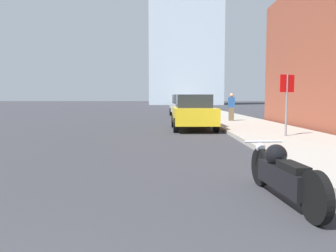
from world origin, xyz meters
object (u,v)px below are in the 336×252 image
(parked_car_silver, at_px, (183,106))
(pedestrian, at_px, (231,107))
(motorcycle, at_px, (282,174))
(parked_car_yellow, at_px, (193,112))
(stop_sign, at_px, (287,94))

(parked_car_silver, height_order, pedestrian, parked_car_silver)
(parked_car_silver, distance_m, pedestrian, 8.21)
(motorcycle, height_order, parked_car_silver, parked_car_silver)
(motorcycle, xyz_separation_m, parked_car_yellow, (-0.44, 10.61, 0.43))
(parked_car_silver, relative_size, pedestrian, 2.60)
(parked_car_yellow, distance_m, stop_sign, 4.91)
(motorcycle, bearing_deg, stop_sign, 64.58)
(motorcycle, xyz_separation_m, parked_car_silver, (-0.40, 22.46, 0.49))
(parked_car_yellow, relative_size, stop_sign, 1.97)
(motorcycle, relative_size, parked_car_silver, 0.55)
(stop_sign, distance_m, pedestrian, 7.93)
(pedestrian, bearing_deg, stop_sign, -87.34)
(stop_sign, xyz_separation_m, pedestrian, (-0.37, 7.90, -0.62))
(motorcycle, height_order, parked_car_yellow, parked_car_yellow)
(pedestrian, bearing_deg, parked_car_silver, 107.78)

